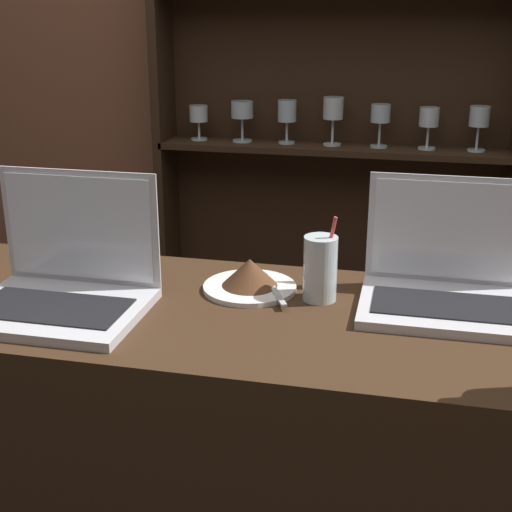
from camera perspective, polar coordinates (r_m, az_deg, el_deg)
back_wall at (r=2.42m, az=6.13°, el=15.57°), size 7.00×0.06×2.70m
back_shelf at (r=2.38m, az=6.21°, el=7.67°), size 1.16×0.18×1.95m
laptop_near at (r=1.38m, az=-15.09°, el=-1.87°), size 0.32×0.25×0.24m
laptop_far at (r=1.38m, az=15.09°, el=-1.83°), size 0.32×0.23×0.23m
cake_plate at (r=1.41m, az=-0.49°, el=-1.73°), size 0.19×0.19×0.07m
water_glass at (r=1.36m, az=5.16°, el=-1.00°), size 0.06×0.06×0.17m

